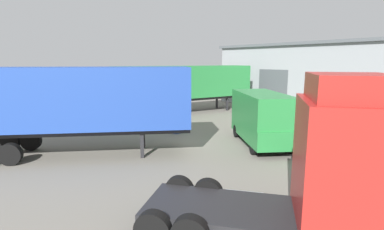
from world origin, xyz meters
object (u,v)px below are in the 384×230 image
object	(u,v)px
container_trailer_white	(84,100)
oil_drum	(176,126)
tractor_unit_red	(333,168)
container_trailer_green	(184,83)
delivery_van_green	(262,118)

from	to	relation	value
container_trailer_white	oil_drum	size ratio (longest dim) A/B	10.78
tractor_unit_red	container_trailer_green	xyz separation A→B (m)	(-17.22, 8.09, 0.61)
oil_drum	delivery_van_green	bearing A→B (deg)	23.01
container_trailer_green	container_trailer_white	xyz separation A→B (m)	(6.68, -10.45, 0.07)
tractor_unit_red	delivery_van_green	bearing A→B (deg)	101.06
tractor_unit_red	container_trailer_green	bearing A→B (deg)	115.39
tractor_unit_red	oil_drum	size ratio (longest dim) A/B	7.17
delivery_van_green	oil_drum	size ratio (longest dim) A/B	6.05
container_trailer_white	oil_drum	xyz separation A→B (m)	(-1.04, 5.76, -2.16)
container_trailer_green	container_trailer_white	size ratio (longest dim) A/B	1.29
container_trailer_green	delivery_van_green	distance (m)	10.92
tractor_unit_red	delivery_van_green	distance (m)	8.65
container_trailer_green	delivery_van_green	xyz separation A→B (m)	(10.56, -2.60, -1.06)
delivery_van_green	tractor_unit_red	bearing A→B (deg)	-8.04
delivery_van_green	container_trailer_white	world-z (taller)	container_trailer_white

